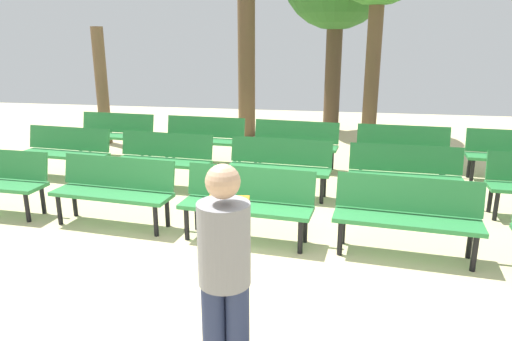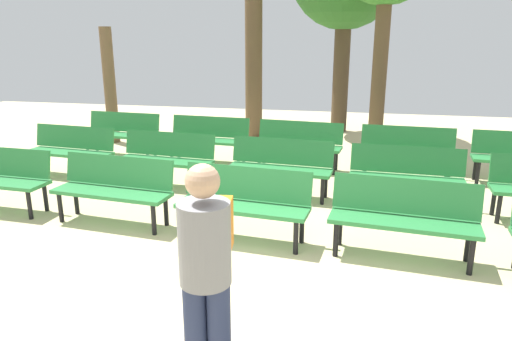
{
  "view_description": "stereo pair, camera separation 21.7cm",
  "coord_description": "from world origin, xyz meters",
  "px_view_note": "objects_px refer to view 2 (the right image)",
  "views": [
    {
      "loc": [
        1.16,
        -3.65,
        2.39
      ],
      "look_at": [
        0.0,
        2.67,
        0.55
      ],
      "focal_mm": 32.77,
      "sensor_mm": 36.0,
      "label": 1
    },
    {
      "loc": [
        1.37,
        -3.61,
        2.39
      ],
      "look_at": [
        0.0,
        2.67,
        0.55
      ],
      "focal_mm": 32.77,
      "sensor_mm": 36.0,
      "label": 2
    }
  ],
  "objects_px": {
    "bench_r0_c2": "(244,199)",
    "tree_2": "(110,86)",
    "bench_r2_c1": "(208,136)",
    "tree_1": "(254,65)",
    "bench_r1_c1": "(167,156)",
    "bench_r2_c2": "(299,142)",
    "bench_r0_c3": "(404,214)",
    "bench_r1_c3": "(406,173)",
    "bench_r1_c0": "(71,148)",
    "visitor_with_backpack": "(206,267)",
    "bench_r2_c0": "(122,131)",
    "bench_r0_c1": "(114,186)",
    "bench_r1_c2": "(280,164)",
    "bench_r2_c3": "(407,148)"
  },
  "relations": [
    {
      "from": "bench_r1_c1",
      "to": "bench_r2_c2",
      "type": "xyz_separation_m",
      "value": [
        2.0,
        1.51,
        0.0
      ]
    },
    {
      "from": "bench_r0_c2",
      "to": "bench_r1_c2",
      "type": "bearing_deg",
      "value": 90.04
    },
    {
      "from": "bench_r2_c0",
      "to": "tree_2",
      "type": "height_order",
      "value": "tree_2"
    },
    {
      "from": "bench_r0_c1",
      "to": "bench_r2_c2",
      "type": "relative_size",
      "value": 1.0
    },
    {
      "from": "bench_r2_c1",
      "to": "bench_r2_c2",
      "type": "relative_size",
      "value": 0.99
    },
    {
      "from": "bench_r2_c3",
      "to": "tree_1",
      "type": "xyz_separation_m",
      "value": [
        -3.41,
        2.9,
        1.24
      ]
    },
    {
      "from": "bench_r1_c1",
      "to": "bench_r2_c1",
      "type": "distance_m",
      "value": 1.68
    },
    {
      "from": "bench_r1_c3",
      "to": "tree_1",
      "type": "xyz_separation_m",
      "value": [
        -3.26,
        4.53,
        1.24
      ]
    },
    {
      "from": "bench_r2_c0",
      "to": "bench_r2_c1",
      "type": "height_order",
      "value": "same"
    },
    {
      "from": "bench_r0_c2",
      "to": "bench_r2_c0",
      "type": "xyz_separation_m",
      "value": [
        -3.51,
        3.6,
        0.0
      ]
    },
    {
      "from": "bench_r0_c2",
      "to": "tree_2",
      "type": "xyz_separation_m",
      "value": [
        -4.31,
        4.68,
        0.8
      ]
    },
    {
      "from": "bench_r0_c1",
      "to": "tree_2",
      "type": "distance_m",
      "value": 5.23
    },
    {
      "from": "bench_r1_c0",
      "to": "bench_r1_c2",
      "type": "xyz_separation_m",
      "value": [
        3.8,
        -0.28,
        0.0
      ]
    },
    {
      "from": "bench_r1_c3",
      "to": "tree_1",
      "type": "relative_size",
      "value": 0.46
    },
    {
      "from": "bench_r1_c1",
      "to": "bench_r2_c0",
      "type": "height_order",
      "value": "same"
    },
    {
      "from": "bench_r0_c3",
      "to": "bench_r1_c3",
      "type": "distance_m",
      "value": 1.68
    },
    {
      "from": "bench_r2_c2",
      "to": "visitor_with_backpack",
      "type": "bearing_deg",
      "value": -83.07
    },
    {
      "from": "bench_r1_c0",
      "to": "bench_r1_c3",
      "type": "relative_size",
      "value": 1.01
    },
    {
      "from": "bench_r2_c1",
      "to": "tree_1",
      "type": "distance_m",
      "value": 2.93
    },
    {
      "from": "bench_r0_c1",
      "to": "bench_r0_c2",
      "type": "distance_m",
      "value": 1.81
    },
    {
      "from": "bench_r1_c0",
      "to": "tree_2",
      "type": "xyz_separation_m",
      "value": [
        -0.67,
        2.69,
        0.8
      ]
    },
    {
      "from": "bench_r1_c2",
      "to": "visitor_with_backpack",
      "type": "height_order",
      "value": "visitor_with_backpack"
    },
    {
      "from": "visitor_with_backpack",
      "to": "bench_r0_c1",
      "type": "bearing_deg",
      "value": -58.42
    },
    {
      "from": "bench_r0_c3",
      "to": "tree_2",
      "type": "height_order",
      "value": "tree_2"
    },
    {
      "from": "bench_r0_c1",
      "to": "bench_r2_c2",
      "type": "bearing_deg",
      "value": 62.51
    },
    {
      "from": "bench_r1_c1",
      "to": "bench_r2_c0",
      "type": "xyz_separation_m",
      "value": [
        -1.74,
        1.78,
        0.0
      ]
    },
    {
      "from": "bench_r1_c3",
      "to": "bench_r1_c2",
      "type": "bearing_deg",
      "value": 178.53
    },
    {
      "from": "bench_r0_c1",
      "to": "bench_r1_c0",
      "type": "relative_size",
      "value": 1.0
    },
    {
      "from": "bench_r0_c2",
      "to": "tree_1",
      "type": "distance_m",
      "value": 6.36
    },
    {
      "from": "bench_r0_c3",
      "to": "bench_r1_c3",
      "type": "height_order",
      "value": "same"
    },
    {
      "from": "bench_r2_c1",
      "to": "bench_r0_c2",
      "type": "bearing_deg",
      "value": -61.95
    },
    {
      "from": "bench_r2_c1",
      "to": "bench_r2_c2",
      "type": "xyz_separation_m",
      "value": [
        1.81,
        -0.15,
        0.0
      ]
    },
    {
      "from": "bench_r0_c1",
      "to": "visitor_with_backpack",
      "type": "relative_size",
      "value": 0.99
    },
    {
      "from": "bench_r1_c1",
      "to": "bench_r2_c1",
      "type": "height_order",
      "value": "same"
    },
    {
      "from": "tree_2",
      "to": "bench_r0_c2",
      "type": "bearing_deg",
      "value": -47.4
    },
    {
      "from": "bench_r2_c3",
      "to": "bench_r0_c1",
      "type": "bearing_deg",
      "value": -139.1
    },
    {
      "from": "bench_r2_c3",
      "to": "visitor_with_backpack",
      "type": "bearing_deg",
      "value": -104.09
    },
    {
      "from": "bench_r1_c2",
      "to": "bench_r2_c0",
      "type": "relative_size",
      "value": 1.0
    },
    {
      "from": "bench_r2_c3",
      "to": "bench_r1_c2",
      "type": "bearing_deg",
      "value": -139.83
    },
    {
      "from": "bench_r2_c3",
      "to": "tree_1",
      "type": "bearing_deg",
      "value": 142.95
    },
    {
      "from": "tree_1",
      "to": "bench_r1_c1",
      "type": "bearing_deg",
      "value": -96.86
    },
    {
      "from": "bench_r0_c3",
      "to": "bench_r2_c0",
      "type": "distance_m",
      "value": 6.5
    },
    {
      "from": "tree_1",
      "to": "visitor_with_backpack",
      "type": "relative_size",
      "value": 2.12
    },
    {
      "from": "bench_r2_c1",
      "to": "tree_2",
      "type": "distance_m",
      "value": 3.09
    },
    {
      "from": "bench_r0_c1",
      "to": "bench_r0_c3",
      "type": "distance_m",
      "value": 3.65
    },
    {
      "from": "bench_r0_c2",
      "to": "bench_r1_c1",
      "type": "relative_size",
      "value": 1.0
    },
    {
      "from": "bench_r0_c2",
      "to": "bench_r1_c3",
      "type": "relative_size",
      "value": 1.01
    },
    {
      "from": "visitor_with_backpack",
      "to": "bench_r2_c2",
      "type": "bearing_deg",
      "value": -96.06
    },
    {
      "from": "bench_r1_c0",
      "to": "bench_r2_c1",
      "type": "distance_m",
      "value": 2.54
    },
    {
      "from": "bench_r1_c1",
      "to": "tree_1",
      "type": "relative_size",
      "value": 0.47
    }
  ]
}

